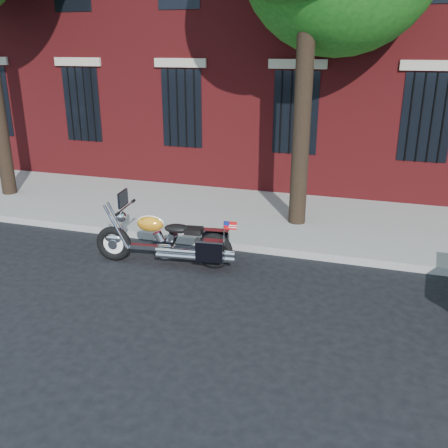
% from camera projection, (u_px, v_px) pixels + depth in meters
% --- Properties ---
extents(ground, '(120.00, 120.00, 0.00)m').
position_uv_depth(ground, '(237.00, 282.00, 8.41)').
color(ground, black).
rests_on(ground, ground).
extents(curb, '(40.00, 0.16, 0.15)m').
position_uv_depth(curb, '(257.00, 248.00, 9.63)').
color(curb, gray).
rests_on(curb, ground).
extents(sidewalk, '(40.00, 3.60, 0.15)m').
position_uv_depth(sidewalk, '(277.00, 218.00, 11.31)').
color(sidewalk, gray).
rests_on(sidewalk, ground).
extents(motorcycle, '(2.69, 0.94, 1.34)m').
position_uv_depth(motorcycle, '(170.00, 242.00, 8.91)').
color(motorcycle, black).
rests_on(motorcycle, ground).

